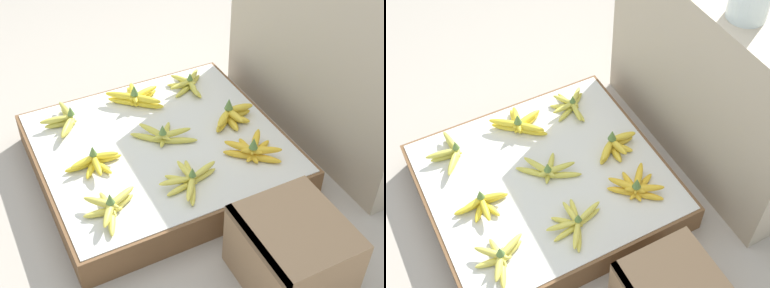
# 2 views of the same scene
# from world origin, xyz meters

# --- Properties ---
(ground_plane) EXTENTS (10.00, 10.00, 0.00)m
(ground_plane) POSITION_xyz_m (0.00, 0.00, 0.00)
(ground_plane) COLOR #A89E8E
(display_platform) EXTENTS (0.91, 0.99, 0.14)m
(display_platform) POSITION_xyz_m (0.00, 0.00, 0.07)
(display_platform) COLOR brown
(display_platform) RESTS_ON ground_plane
(back_vendor_table) EXTENTS (1.11, 0.52, 0.81)m
(back_vendor_table) POSITION_xyz_m (0.07, 0.87, 0.41)
(back_vendor_table) COLOR tan
(back_vendor_table) RESTS_ON ground_plane
(banana_bunch_front_left) EXTENTS (0.25, 0.16, 0.09)m
(banana_bunch_front_left) POSITION_xyz_m (-0.28, -0.31, 0.17)
(banana_bunch_front_left) COLOR gold
(banana_bunch_front_left) RESTS_ON display_platform
(banana_bunch_front_midleft) EXTENTS (0.14, 0.23, 0.09)m
(banana_bunch_front_midleft) POSITION_xyz_m (0.03, -0.29, 0.17)
(banana_bunch_front_midleft) COLOR yellow
(banana_bunch_front_midleft) RESTS_ON display_platform
(banana_bunch_front_midright) EXTENTS (0.22, 0.21, 0.10)m
(banana_bunch_front_midright) POSITION_xyz_m (0.28, -0.32, 0.17)
(banana_bunch_front_midright) COLOR #DBCC4C
(banana_bunch_front_midright) RESTS_ON display_platform
(banana_bunch_middle_left) EXTENTS (0.23, 0.24, 0.11)m
(banana_bunch_middle_left) POSITION_xyz_m (-0.29, 0.02, 0.17)
(banana_bunch_middle_left) COLOR yellow
(banana_bunch_middle_left) RESTS_ON display_platform
(banana_bunch_middle_midleft) EXTENTS (0.19, 0.25, 0.09)m
(banana_bunch_middle_midleft) POSITION_xyz_m (-0.00, 0.02, 0.17)
(banana_bunch_middle_midleft) COLOR gold
(banana_bunch_middle_midleft) RESTS_ON display_platform
(banana_bunch_middle_midright) EXTENTS (0.24, 0.25, 0.08)m
(banana_bunch_middle_midright) POSITION_xyz_m (0.28, -0.00, 0.16)
(banana_bunch_middle_midright) COLOR #DBCC4C
(banana_bunch_middle_midright) RESTS_ON display_platform
(banana_bunch_back_left) EXTENTS (0.23, 0.20, 0.08)m
(banana_bunch_back_left) POSITION_xyz_m (-0.30, 0.28, 0.16)
(banana_bunch_back_left) COLOR gold
(banana_bunch_back_left) RESTS_ON display_platform
(banana_bunch_back_midleft) EXTENTS (0.13, 0.22, 0.11)m
(banana_bunch_back_midleft) POSITION_xyz_m (0.02, 0.33, 0.17)
(banana_bunch_back_midleft) COLOR gold
(banana_bunch_back_midleft) RESTS_ON display_platform
(banana_bunch_back_midright) EXTENTS (0.21, 0.22, 0.11)m
(banana_bunch_back_midright) POSITION_xyz_m (0.25, 0.29, 0.17)
(banana_bunch_back_midright) COLOR gold
(banana_bunch_back_midright) RESTS_ON display_platform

